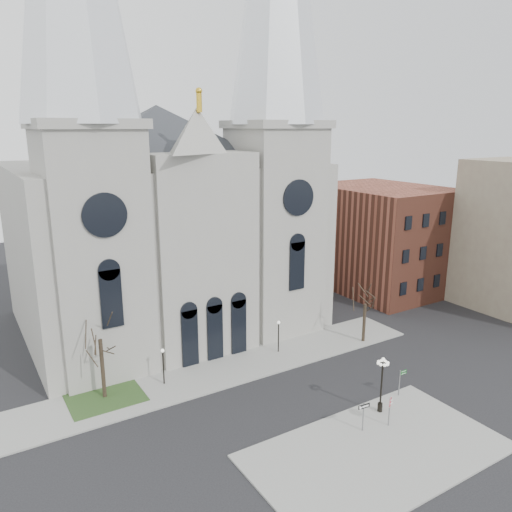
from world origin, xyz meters
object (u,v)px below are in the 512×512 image
globe_lamp (382,378)px  street_name_sign (400,380)px  one_way_sign (363,412)px  stop_sign (390,405)px

globe_lamp → street_name_sign: size_ratio=2.02×
one_way_sign → street_name_sign: (6.11, 2.08, -0.18)m
globe_lamp → one_way_sign: bearing=-158.3°
street_name_sign → one_way_sign: bearing=-159.0°
stop_sign → street_name_sign: 4.83m
street_name_sign → globe_lamp: bearing=-161.8°
stop_sign → street_name_sign: size_ratio=1.05×
stop_sign → street_name_sign: stop_sign is taller
stop_sign → one_way_sign: stop_sign is taller
globe_lamp → street_name_sign: bearing=16.1°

